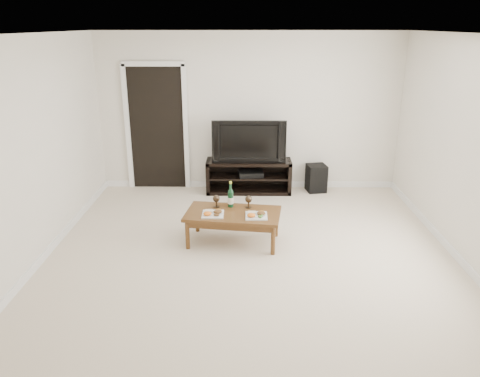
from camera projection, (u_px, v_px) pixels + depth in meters
name	position (u px, v px, depth m)	size (l,w,h in m)	color
floor	(250.00, 262.00, 5.60)	(5.50, 5.50, 0.00)	beige
back_wall	(249.00, 113.00, 7.78)	(5.00, 0.04, 2.60)	silver
ceiling	(252.00, 32.00, 4.73)	(5.00, 5.50, 0.04)	white
doorway	(157.00, 129.00, 7.85)	(0.90, 0.02, 2.05)	black
media_console	(249.00, 176.00, 7.86)	(1.41, 0.45, 0.55)	black
television	(249.00, 140.00, 7.65)	(1.20, 0.16, 0.69)	black
av_receiver	(251.00, 173.00, 7.83)	(0.40, 0.30, 0.08)	black
subwoofer	(316.00, 178.00, 7.91)	(0.31, 0.31, 0.46)	black
coffee_table	(233.00, 227.00, 6.04)	(1.20, 0.65, 0.42)	brown
plate_left	(213.00, 212.00, 5.88)	(0.27, 0.27, 0.07)	white
plate_right	(256.00, 214.00, 5.83)	(0.27, 0.27, 0.07)	white
wine_bottle	(231.00, 194.00, 6.10)	(0.07, 0.07, 0.35)	#0E341B
goblet_left	(216.00, 201.00, 6.11)	(0.09, 0.09, 0.17)	#362A1D
goblet_right	(249.00, 202.00, 6.09)	(0.09, 0.09, 0.17)	#362A1D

